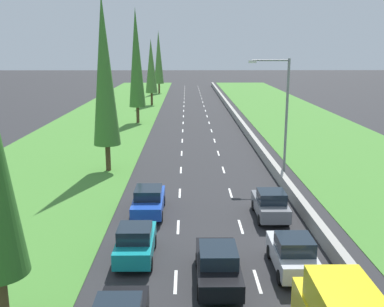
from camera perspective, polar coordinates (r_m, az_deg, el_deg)
ground_plane at (r=63.00m, az=0.47°, el=4.38°), size 300.00×300.00×0.00m
grass_verge_left at (r=64.01m, az=-10.96°, el=4.30°), size 14.00×140.00×0.04m
grass_verge_right at (r=64.89m, az=13.28°, el=4.31°), size 14.00×140.00×0.04m
median_barrier at (r=63.31m, az=5.65°, el=4.75°), size 0.44×120.00×0.85m
lane_markings at (r=63.00m, az=0.47°, el=4.39°), size 3.64×116.00×0.01m
silver_hatchback_right_lane at (r=20.72m, az=12.77°, el=-12.40°), size 1.74×3.90×1.72m
teal_hatchback_left_lane at (r=21.49m, az=-7.23°, el=-11.19°), size 1.74×3.90×1.72m
grey_hatchback_right_lane at (r=26.57m, az=10.00°, el=-6.43°), size 1.74×3.90×1.72m
black_sedan_centre_lane at (r=19.39m, az=3.33°, el=-14.03°), size 1.82×4.50×1.64m
blue_sedan_left_lane at (r=27.04m, az=-5.57°, el=-5.99°), size 1.82×4.50×1.64m
poplar_tree_second at (r=35.75m, az=-11.16°, el=10.23°), size 2.15×2.15×13.83m
poplar_tree_third at (r=59.70m, az=-7.15°, el=12.02°), size 2.17×2.17×14.95m
poplar_tree_fourth at (r=78.99m, az=-5.25°, el=11.05°), size 2.09×2.09×11.43m
poplar_tree_fifth at (r=100.44m, az=-4.29°, el=12.16°), size 2.14×2.14×13.67m
street_light_mast at (r=35.51m, az=11.51°, el=5.76°), size 3.20×0.28×9.00m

